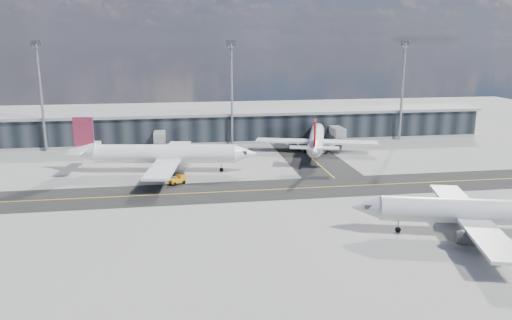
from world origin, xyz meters
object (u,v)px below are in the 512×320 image
object	(u,v)px
airliner_af	(162,154)
service_van	(315,149)
airliner_near	(482,212)
baggage_tug	(179,179)
airliner_redtail	(316,139)

from	to	relation	value
airliner_af	service_van	xyz separation A→B (m)	(39.56, 14.46, -3.29)
airliner_near	baggage_tug	world-z (taller)	airliner_near
airliner_near	service_van	xyz separation A→B (m)	(-9.01, 60.22, -2.96)
airliner_af	airliner_near	world-z (taller)	airliner_af
airliner_redtail	baggage_tug	xyz separation A→B (m)	(-35.84, -23.39, -2.64)
airliner_af	airliner_near	xyz separation A→B (m)	(48.57, -45.76, -0.33)
baggage_tug	service_van	distance (m)	43.86
baggage_tug	airliner_near	bearing A→B (deg)	20.87
airliner_redtail	airliner_near	world-z (taller)	airliner_near
baggage_tug	airliner_redtail	bearing A→B (deg)	92.07
airliner_redtail	airliner_near	size ratio (longest dim) A/B	0.97
airliner_af	airliner_redtail	xyz separation A→B (m)	(39.27, 12.98, -0.44)
airliner_near	baggage_tug	bearing A→B (deg)	67.23
airliner_redtail	service_van	size ratio (longest dim) A/B	6.17
airliner_near	baggage_tug	size ratio (longest dim) A/B	10.49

